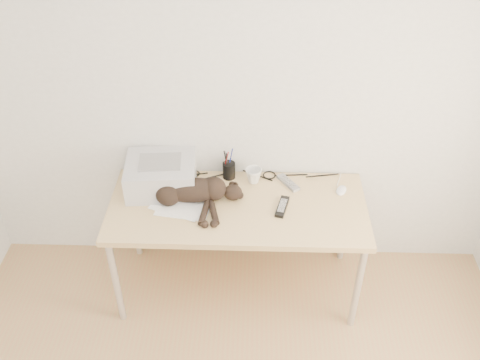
{
  "coord_description": "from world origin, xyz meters",
  "views": [
    {
      "loc": [
        0.09,
        -1.12,
        2.89
      ],
      "look_at": [
        0.02,
        1.34,
        0.98
      ],
      "focal_mm": 40.0,
      "sensor_mm": 36.0,
      "label": 1
    }
  ],
  "objects_px": {
    "cat": "(190,192)",
    "pen_cup": "(229,170)",
    "desk": "(238,212)",
    "mouse": "(341,189)",
    "mug": "(254,176)",
    "printer": "(161,175)"
  },
  "relations": [
    {
      "from": "printer",
      "to": "pen_cup",
      "type": "distance_m",
      "value": 0.44
    },
    {
      "from": "desk",
      "to": "printer",
      "type": "distance_m",
      "value": 0.55
    },
    {
      "from": "printer",
      "to": "cat",
      "type": "distance_m",
      "value": 0.24
    },
    {
      "from": "cat",
      "to": "mug",
      "type": "bearing_deg",
      "value": 22.68
    },
    {
      "from": "printer",
      "to": "cat",
      "type": "relative_size",
      "value": 0.63
    },
    {
      "from": "desk",
      "to": "mouse",
      "type": "relative_size",
      "value": 15.08
    },
    {
      "from": "desk",
      "to": "mug",
      "type": "bearing_deg",
      "value": 58.91
    },
    {
      "from": "cat",
      "to": "mug",
      "type": "xyz_separation_m",
      "value": [
        0.39,
        0.21,
        -0.02
      ]
    },
    {
      "from": "pen_cup",
      "to": "mug",
      "type": "bearing_deg",
      "value": -14.82
    },
    {
      "from": "mug",
      "to": "pen_cup",
      "type": "xyz_separation_m",
      "value": [
        -0.16,
        0.04,
        0.01
      ]
    },
    {
      "from": "mug",
      "to": "pen_cup",
      "type": "distance_m",
      "value": 0.17
    },
    {
      "from": "cat",
      "to": "pen_cup",
      "type": "height_order",
      "value": "pen_cup"
    },
    {
      "from": "desk",
      "to": "mouse",
      "type": "distance_m",
      "value": 0.68
    },
    {
      "from": "desk",
      "to": "printer",
      "type": "height_order",
      "value": "printer"
    },
    {
      "from": "pen_cup",
      "to": "mouse",
      "type": "distance_m",
      "value": 0.74
    },
    {
      "from": "printer",
      "to": "desk",
      "type": "bearing_deg",
      "value": -9.67
    },
    {
      "from": "mug",
      "to": "printer",
      "type": "bearing_deg",
      "value": -172.79
    },
    {
      "from": "desk",
      "to": "mug",
      "type": "relative_size",
      "value": 14.97
    },
    {
      "from": "pen_cup",
      "to": "desk",
      "type": "bearing_deg",
      "value": -71.62
    },
    {
      "from": "mug",
      "to": "pen_cup",
      "type": "height_order",
      "value": "pen_cup"
    },
    {
      "from": "desk",
      "to": "pen_cup",
      "type": "bearing_deg",
      "value": 108.38
    },
    {
      "from": "printer",
      "to": "mug",
      "type": "height_order",
      "value": "printer"
    }
  ]
}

